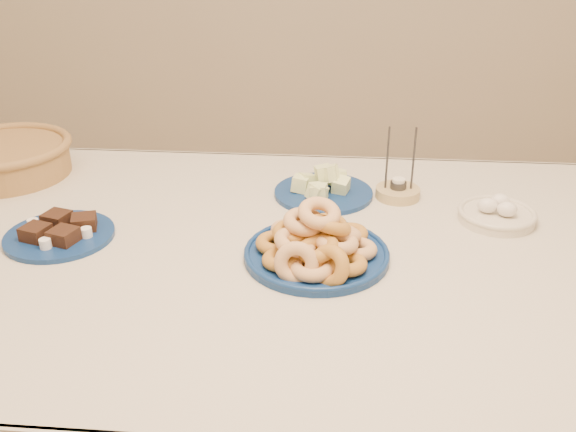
% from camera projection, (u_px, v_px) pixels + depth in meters
% --- Properties ---
extents(dining_table, '(1.71, 1.11, 0.75)m').
position_uv_depth(dining_table, '(290.00, 290.00, 1.41)').
color(dining_table, brown).
rests_on(dining_table, ground).
extents(donut_platter, '(0.36, 0.36, 0.14)m').
position_uv_depth(donut_platter, '(316.00, 245.00, 1.30)').
color(donut_platter, navy).
rests_on(donut_platter, dining_table).
extents(melon_plate, '(0.29, 0.29, 0.08)m').
position_uv_depth(melon_plate, '(324.00, 188.00, 1.60)').
color(melon_plate, navy).
rests_on(melon_plate, dining_table).
extents(brownie_plate, '(0.24, 0.24, 0.04)m').
position_uv_depth(brownie_plate, '(60.00, 233.00, 1.40)').
color(brownie_plate, navy).
rests_on(brownie_plate, dining_table).
extents(wicker_basket, '(0.39, 0.39, 0.09)m').
position_uv_depth(wicker_basket, '(5.00, 157.00, 1.71)').
color(wicker_basket, brown).
rests_on(wicker_basket, dining_table).
extents(candle_holder, '(0.11, 0.11, 0.18)m').
position_uv_depth(candle_holder, '(398.00, 191.00, 1.59)').
color(candle_holder, tan).
rests_on(candle_holder, dining_table).
extents(egg_bowl, '(0.21, 0.21, 0.06)m').
position_uv_depth(egg_bowl, '(497.00, 214.00, 1.47)').
color(egg_bowl, beige).
rests_on(egg_bowl, dining_table).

